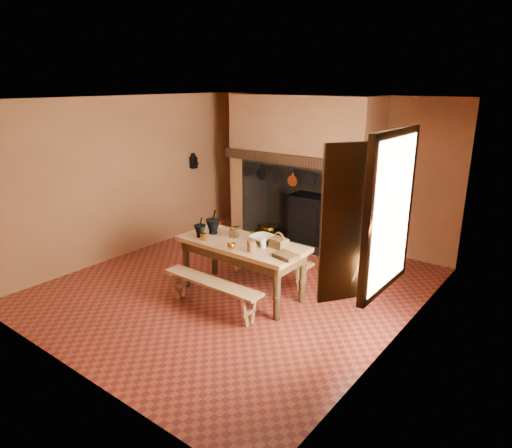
{
  "coord_description": "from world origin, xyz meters",
  "views": [
    {
      "loc": [
        4.16,
        -4.94,
        3.04
      ],
      "look_at": [
        0.13,
        0.3,
        0.96
      ],
      "focal_mm": 32.0,
      "sensor_mm": 36.0,
      "label": 1
    }
  ],
  "objects_px": {
    "work_table": "(242,250)",
    "iron_range": "(316,219)",
    "bench_front": "(212,288)",
    "coffee_grinder": "(234,232)",
    "wicker_basket": "(279,243)",
    "mixing_bowl": "(262,239)"
  },
  "relations": [
    {
      "from": "bench_front",
      "to": "mixing_bowl",
      "type": "xyz_separation_m",
      "value": [
        0.22,
        0.85,
        0.53
      ]
    },
    {
      "from": "iron_range",
      "to": "mixing_bowl",
      "type": "height_order",
      "value": "iron_range"
    },
    {
      "from": "iron_range",
      "to": "coffee_grinder",
      "type": "height_order",
      "value": "iron_range"
    },
    {
      "from": "bench_front",
      "to": "iron_range",
      "type": "bearing_deg",
      "value": 94.86
    },
    {
      "from": "coffee_grinder",
      "to": "wicker_basket",
      "type": "bearing_deg",
      "value": -14.28
    },
    {
      "from": "work_table",
      "to": "iron_range",
      "type": "bearing_deg",
      "value": 96.06
    },
    {
      "from": "coffee_grinder",
      "to": "wicker_basket",
      "type": "height_order",
      "value": "wicker_basket"
    },
    {
      "from": "mixing_bowl",
      "to": "wicker_basket",
      "type": "distance_m",
      "value": 0.34
    },
    {
      "from": "bench_front",
      "to": "mixing_bowl",
      "type": "height_order",
      "value": "mixing_bowl"
    },
    {
      "from": "bench_front",
      "to": "wicker_basket",
      "type": "relative_size",
      "value": 6.02
    },
    {
      "from": "iron_range",
      "to": "work_table",
      "type": "xyz_separation_m",
      "value": [
        0.28,
        -2.61,
        0.21
      ]
    },
    {
      "from": "coffee_grinder",
      "to": "wicker_basket",
      "type": "relative_size",
      "value": 0.71
    },
    {
      "from": "bench_front",
      "to": "coffee_grinder",
      "type": "relative_size",
      "value": 8.5
    },
    {
      "from": "work_table",
      "to": "mixing_bowl",
      "type": "height_order",
      "value": "mixing_bowl"
    },
    {
      "from": "iron_range",
      "to": "mixing_bowl",
      "type": "relative_size",
      "value": 4.52
    },
    {
      "from": "iron_range",
      "to": "wicker_basket",
      "type": "distance_m",
      "value": 2.65
    },
    {
      "from": "wicker_basket",
      "to": "work_table",
      "type": "bearing_deg",
      "value": -156.34
    },
    {
      "from": "bench_front",
      "to": "wicker_basket",
      "type": "xyz_separation_m",
      "value": [
        0.55,
        0.79,
        0.56
      ]
    },
    {
      "from": "iron_range",
      "to": "work_table",
      "type": "height_order",
      "value": "iron_range"
    },
    {
      "from": "iron_range",
      "to": "mixing_bowl",
      "type": "distance_m",
      "value": 2.5
    },
    {
      "from": "bench_front",
      "to": "wicker_basket",
      "type": "height_order",
      "value": "wicker_basket"
    },
    {
      "from": "work_table",
      "to": "coffee_grinder",
      "type": "bearing_deg",
      "value": 157.48
    }
  ]
}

